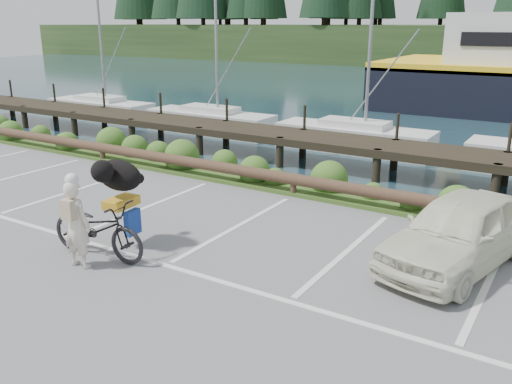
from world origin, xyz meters
TOP-DOWN VIEW (x-y plane):
  - ground at (0.00, 0.00)m, footprint 72.00×72.00m
  - vegetation_strip at (0.00, 5.30)m, footprint 34.00×1.60m
  - log_rail at (0.00, 4.60)m, footprint 32.00×0.30m
  - bicycle at (-1.36, -0.75)m, footprint 2.22×0.91m
  - cyclist at (-1.32, -1.26)m, footprint 0.63×0.43m
  - dog at (-1.41, -0.05)m, footprint 0.59×1.10m
  - parked_car at (4.55, 2.47)m, footprint 2.49×4.22m

SIDE VIEW (x-z plane):
  - ground at x=0.00m, z-range 0.00..0.00m
  - log_rail at x=0.00m, z-range -0.30..0.30m
  - vegetation_strip at x=0.00m, z-range 0.00..0.10m
  - bicycle at x=-1.36m, z-range 0.00..1.14m
  - parked_car at x=4.55m, z-range 0.00..1.35m
  - cyclist at x=-1.32m, z-range 0.00..1.65m
  - dog at x=-1.41m, z-range 1.14..1.76m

